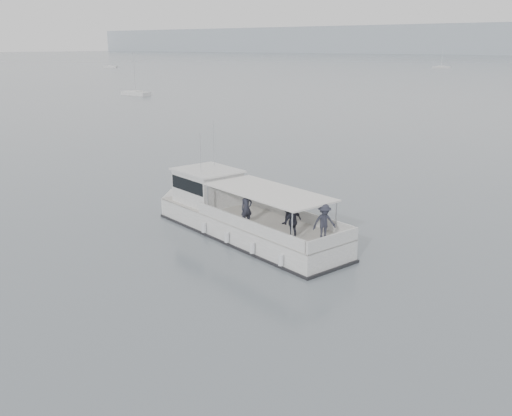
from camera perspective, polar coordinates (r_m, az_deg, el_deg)
The scene contains 2 objects.
ground at distance 27.89m, azimuth 9.46°, elevation -3.62°, with size 1400.00×1400.00×0.00m, color slate.
tour_boat at distance 29.17m, azimuth -2.20°, elevation -0.66°, with size 13.24×5.48×5.52m.
Camera 1 is at (12.70, -23.03, 9.28)m, focal length 40.00 mm.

